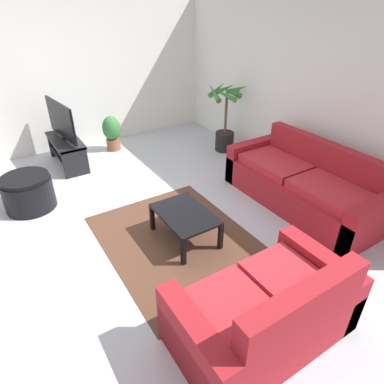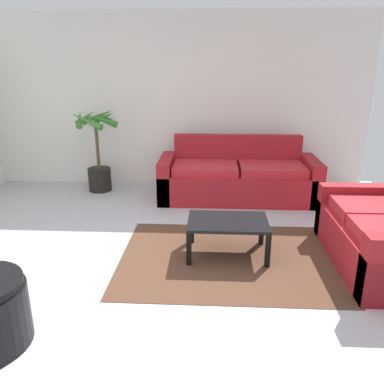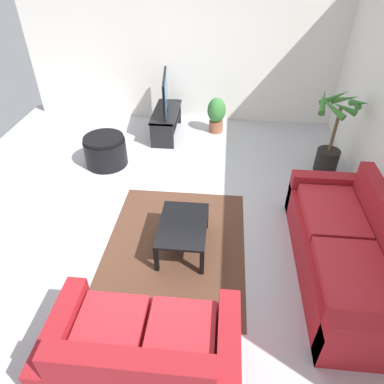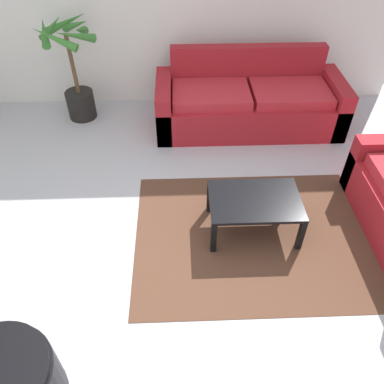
{
  "view_description": "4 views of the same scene",
  "coord_description": "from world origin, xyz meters",
  "px_view_note": "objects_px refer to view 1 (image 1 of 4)",
  "views": [
    {
      "loc": [
        3.55,
        -1.22,
        2.63
      ],
      "look_at": [
        0.59,
        0.65,
        0.54
      ],
      "focal_mm": 30.95,
      "sensor_mm": 36.0,
      "label": 1
    },
    {
      "loc": [
        0.57,
        -3.23,
        1.9
      ],
      "look_at": [
        0.36,
        0.61,
        0.63
      ],
      "focal_mm": 36.02,
      "sensor_mm": 36.0,
      "label": 2
    },
    {
      "loc": [
        3.73,
        0.86,
        3.12
      ],
      "look_at": [
        0.22,
        0.52,
        0.47
      ],
      "focal_mm": 32.45,
      "sensor_mm": 36.0,
      "label": 3
    },
    {
      "loc": [
        0.07,
        -1.99,
        2.76
      ],
      "look_at": [
        0.17,
        0.44,
        0.51
      ],
      "focal_mm": 35.87,
      "sensor_mm": 36.0,
      "label": 4
    }
  ],
  "objects_px": {
    "tv": "(61,120)",
    "coffee_table": "(185,217)",
    "tv_stand": "(67,148)",
    "couch_loveseat": "(264,313)",
    "couch_main": "(302,186)",
    "potted_palm": "(225,122)",
    "ottoman": "(28,192)",
    "potted_plant_small": "(112,132)"
  },
  "relations": [
    {
      "from": "ottoman",
      "to": "tv_stand",
      "type": "bearing_deg",
      "value": 143.77
    },
    {
      "from": "potted_palm",
      "to": "ottoman",
      "type": "bearing_deg",
      "value": -87.32
    },
    {
      "from": "coffee_table",
      "to": "potted_plant_small",
      "type": "height_order",
      "value": "potted_plant_small"
    },
    {
      "from": "tv_stand",
      "to": "ottoman",
      "type": "distance_m",
      "value": 1.41
    },
    {
      "from": "tv_stand",
      "to": "coffee_table",
      "type": "bearing_deg",
      "value": 12.74
    },
    {
      "from": "couch_loveseat",
      "to": "potted_plant_small",
      "type": "xyz_separation_m",
      "value": [
        -4.69,
        0.41,
        0.07
      ]
    },
    {
      "from": "tv",
      "to": "potted_plant_small",
      "type": "xyz_separation_m",
      "value": [
        -0.22,
        0.92,
        -0.46
      ]
    },
    {
      "from": "ottoman",
      "to": "couch_main",
      "type": "bearing_deg",
      "value": 58.91
    },
    {
      "from": "couch_main",
      "to": "potted_plant_small",
      "type": "relative_size",
      "value": 3.41
    },
    {
      "from": "potted_plant_small",
      "to": "couch_main",
      "type": "bearing_deg",
      "value": 24.98
    },
    {
      "from": "tv",
      "to": "ottoman",
      "type": "distance_m",
      "value": 1.52
    },
    {
      "from": "couch_main",
      "to": "couch_loveseat",
      "type": "distance_m",
      "value": 2.38
    },
    {
      "from": "potted_palm",
      "to": "ottoman",
      "type": "height_order",
      "value": "potted_palm"
    },
    {
      "from": "potted_palm",
      "to": "ottoman",
      "type": "xyz_separation_m",
      "value": [
        0.17,
        -3.58,
        -0.32
      ]
    },
    {
      "from": "couch_main",
      "to": "potted_plant_small",
      "type": "bearing_deg",
      "value": -155.02
    },
    {
      "from": "coffee_table",
      "to": "tv",
      "type": "bearing_deg",
      "value": -167.32
    },
    {
      "from": "couch_loveseat",
      "to": "ottoman",
      "type": "relative_size",
      "value": 2.3
    },
    {
      "from": "couch_main",
      "to": "tv",
      "type": "distance_m",
      "value": 4.03
    },
    {
      "from": "tv_stand",
      "to": "coffee_table",
      "type": "xyz_separation_m",
      "value": [
        2.92,
        0.66,
        0.01
      ]
    },
    {
      "from": "couch_main",
      "to": "coffee_table",
      "type": "distance_m",
      "value": 1.84
    },
    {
      "from": "potted_palm",
      "to": "potted_plant_small",
      "type": "bearing_deg",
      "value": -123.01
    },
    {
      "from": "coffee_table",
      "to": "couch_loveseat",
      "type": "bearing_deg",
      "value": -5.29
    },
    {
      "from": "couch_loveseat",
      "to": "tv_stand",
      "type": "height_order",
      "value": "couch_loveseat"
    },
    {
      "from": "couch_loveseat",
      "to": "potted_palm",
      "type": "relative_size",
      "value": 1.22
    },
    {
      "from": "tv_stand",
      "to": "potted_plant_small",
      "type": "height_order",
      "value": "potted_plant_small"
    },
    {
      "from": "ottoman",
      "to": "potted_plant_small",
      "type": "bearing_deg",
      "value": 127.62
    },
    {
      "from": "couch_loveseat",
      "to": "ottoman",
      "type": "bearing_deg",
      "value": -157.95
    },
    {
      "from": "couch_loveseat",
      "to": "ottoman",
      "type": "height_order",
      "value": "couch_loveseat"
    },
    {
      "from": "potted_palm",
      "to": "couch_loveseat",
      "type": "bearing_deg",
      "value": -32.5
    },
    {
      "from": "tv_stand",
      "to": "potted_palm",
      "type": "height_order",
      "value": "potted_palm"
    },
    {
      "from": "couch_main",
      "to": "tv_stand",
      "type": "bearing_deg",
      "value": -141.6
    },
    {
      "from": "tv",
      "to": "potted_plant_small",
      "type": "relative_size",
      "value": 1.6
    },
    {
      "from": "tv_stand",
      "to": "couch_loveseat",
      "type": "bearing_deg",
      "value": 6.61
    },
    {
      "from": "couch_main",
      "to": "couch_loveseat",
      "type": "height_order",
      "value": "same"
    },
    {
      "from": "coffee_table",
      "to": "potted_plant_small",
      "type": "distance_m",
      "value": 3.15
    },
    {
      "from": "tv",
      "to": "coffee_table",
      "type": "xyz_separation_m",
      "value": [
        2.92,
        0.66,
        -0.49
      ]
    },
    {
      "from": "couch_main",
      "to": "coffee_table",
      "type": "height_order",
      "value": "couch_main"
    },
    {
      "from": "potted_palm",
      "to": "couch_main",
      "type": "bearing_deg",
      "value": -6.9
    },
    {
      "from": "tv_stand",
      "to": "coffee_table",
      "type": "distance_m",
      "value": 3.0
    },
    {
      "from": "potted_plant_small",
      "to": "coffee_table",
      "type": "bearing_deg",
      "value": -4.78
    },
    {
      "from": "potted_plant_small",
      "to": "potted_palm",
      "type": "bearing_deg",
      "value": 56.99
    },
    {
      "from": "ottoman",
      "to": "couch_loveseat",
      "type": "bearing_deg",
      "value": 22.05
    }
  ]
}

